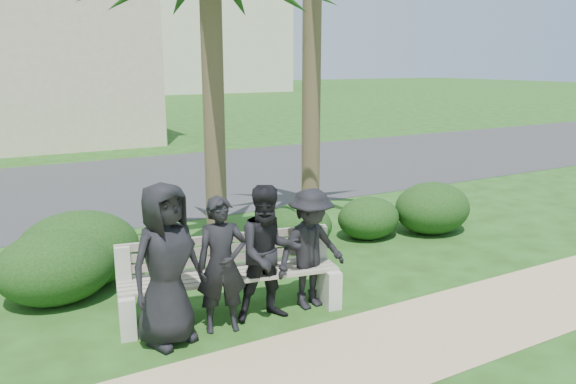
% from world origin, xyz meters
% --- Properties ---
extents(ground, '(160.00, 160.00, 0.00)m').
position_xyz_m(ground, '(0.00, 0.00, 0.00)').
color(ground, '#213D11').
rests_on(ground, ground).
extents(footpath, '(30.00, 1.60, 0.01)m').
position_xyz_m(footpath, '(0.00, -1.80, 0.00)').
color(footpath, tan).
rests_on(footpath, ground).
extents(asphalt_street, '(160.00, 8.00, 0.01)m').
position_xyz_m(asphalt_street, '(0.00, 8.00, 0.00)').
color(asphalt_street, '#2D2D30').
rests_on(asphalt_street, ground).
extents(stucco_bldg_right, '(8.40, 8.40, 7.30)m').
position_xyz_m(stucco_bldg_right, '(-1.00, 18.00, 3.66)').
color(stucco_bldg_right, '#C2B391').
rests_on(stucco_bldg_right, ground).
extents(park_bench, '(2.77, 1.10, 0.93)m').
position_xyz_m(park_bench, '(-0.75, -0.21, 0.42)').
color(park_bench, gray).
rests_on(park_bench, ground).
extents(man_a, '(1.02, 0.82, 1.81)m').
position_xyz_m(man_a, '(-1.63, -0.53, 0.91)').
color(man_a, black).
rests_on(man_a, ground).
extents(man_b, '(0.65, 0.51, 1.58)m').
position_xyz_m(man_b, '(-1.00, -0.55, 0.79)').
color(man_b, black).
rests_on(man_b, ground).
extents(man_c, '(0.90, 0.75, 1.65)m').
position_xyz_m(man_c, '(-0.40, -0.55, 0.83)').
color(man_c, black).
rests_on(man_c, ground).
extents(man_d, '(1.03, 0.64, 1.53)m').
position_xyz_m(man_d, '(0.22, -0.51, 0.76)').
color(man_d, black).
rests_on(man_d, ground).
extents(hedge_a, '(1.49, 1.23, 0.97)m').
position_xyz_m(hedge_a, '(-2.54, 1.28, 0.49)').
color(hedge_a, black).
rests_on(hedge_a, ground).
extents(hedge_b, '(1.66, 1.37, 1.08)m').
position_xyz_m(hedge_b, '(-2.19, 1.68, 0.54)').
color(hedge_b, black).
rests_on(hedge_b, ground).
extents(hedge_d, '(1.20, 0.99, 0.78)m').
position_xyz_m(hedge_d, '(1.24, 1.54, 0.39)').
color(hedge_d, black).
rests_on(hedge_d, ground).
extents(hedge_e, '(1.15, 0.95, 0.75)m').
position_xyz_m(hedge_e, '(2.63, 1.44, 0.37)').
color(hedge_e, black).
rests_on(hedge_e, ground).
extents(hedge_f, '(1.45, 1.20, 0.95)m').
position_xyz_m(hedge_f, '(3.85, 1.14, 0.47)').
color(hedge_f, black).
rests_on(hedge_f, ground).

